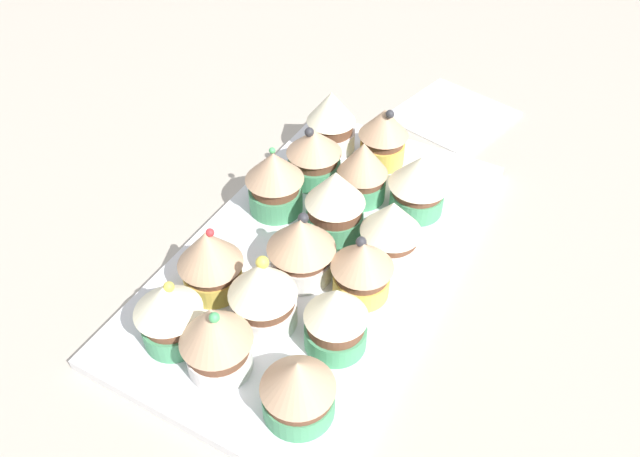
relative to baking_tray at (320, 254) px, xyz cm
name	(u,v)px	position (x,y,z in cm)	size (l,w,h in cm)	color
ground_plane	(320,267)	(0.00, 0.00, -2.10)	(180.00, 180.00, 3.00)	#B2A899
baking_tray	(320,254)	(0.00, 0.00, 0.00)	(45.33, 25.43, 1.20)	silver
cupcake_0	(331,121)	(-16.27, -7.41, 4.56)	(5.92, 5.92, 7.85)	white
cupcake_1	(314,154)	(-10.05, -6.28, 4.02)	(6.32, 6.32, 7.04)	#4C9E6B
cupcake_2	(275,181)	(-3.35, -7.36, 4.52)	(6.32, 6.32, 7.76)	#4C9E6B
cupcake_3	(210,260)	(9.46, -6.52, 4.49)	(6.23, 6.23, 7.67)	#EFC651
cupcake_4	(169,313)	(16.20, -6.00, 4.25)	(6.00, 6.00, 7.24)	#4C9E6B
cupcake_5	(383,135)	(-16.76, -0.73, 4.45)	(5.88, 5.88, 7.64)	#EFC651
cupcake_6	(365,171)	(-9.66, 0.26, 4.39)	(5.64, 5.64, 7.35)	#4C9E6B
cupcake_7	(338,203)	(-3.21, 0.34, 4.66)	(6.25, 6.25, 7.93)	#4C9E6B
cupcake_8	(304,247)	(3.73, 0.32, 4.36)	(6.72, 6.72, 7.51)	white
cupcake_9	(264,293)	(10.54, 0.10, 4.53)	(6.25, 6.25, 8.06)	white
cupcake_10	(216,338)	(16.63, -0.68, 4.70)	(6.19, 6.19, 8.05)	white
cupcake_11	(419,182)	(-10.60, 6.22, 4.41)	(6.52, 6.52, 7.21)	#4C9E6B
cupcake_12	(391,229)	(-2.61, 6.56, 4.31)	(6.16, 6.16, 7.18)	white
cupcake_13	(362,267)	(3.10, 6.18, 4.01)	(5.95, 5.95, 6.85)	#EFC651
cupcake_14	(336,317)	(9.69, 6.88, 4.26)	(5.63, 5.63, 7.22)	#4C9E6B
cupcake_15	(298,387)	(17.00, 7.36, 3.94)	(6.10, 6.10, 6.58)	#4C9E6B
napkin	(453,115)	(-32.02, 2.97, -0.30)	(13.84, 13.56, 0.60)	white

